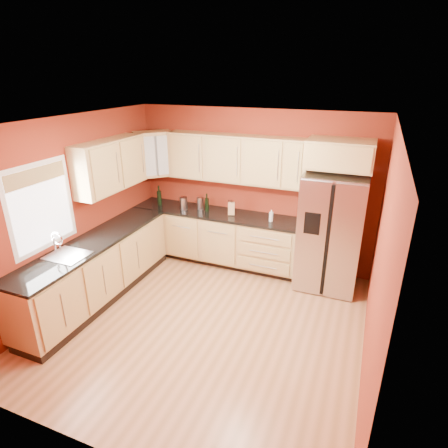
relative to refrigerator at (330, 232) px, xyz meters
The scene contains 23 objects.
floor 2.29m from the refrigerator, 129.72° to the right, with size 4.00×4.00×0.00m, color #98633B.
ceiling 2.72m from the refrigerator, 129.72° to the right, with size 4.00×4.00×0.00m, color white.
wall_back 1.46m from the refrigerator, 164.48° to the left, with size 4.00×0.04×2.60m, color maroon.
wall_front 3.89m from the refrigerator, 110.43° to the right, with size 4.00×0.04×2.60m, color maroon.
wall_left 3.75m from the refrigerator, 154.12° to the right, with size 0.04×4.00×2.60m, color maroon.
wall_right 1.80m from the refrigerator, 68.20° to the right, with size 0.04×4.00×2.60m, color maroon.
base_cabinets_back 1.95m from the refrigerator, behind, with size 2.90×0.60×0.88m, color tan.
base_cabinets_left 3.49m from the refrigerator, 151.95° to the right, with size 0.60×2.80×0.88m, color tan.
countertop_back 1.90m from the refrigerator, behind, with size 2.90×0.62×0.04m, color black.
countertop_left 3.45m from the refrigerator, 151.87° to the right, with size 0.62×2.80×0.04m, color black.
upper_cabinets_back 1.87m from the refrigerator, behind, with size 2.30×0.33×0.75m, color tan.
upper_cabinets_left 3.44m from the refrigerator, 164.22° to the right, with size 0.33×1.35×0.75m, color tan.
corner_upper_cabinet 3.16m from the refrigerator, behind, with size 0.62×0.33×0.75m, color tan.
over_fridge_cabinet 1.16m from the refrigerator, 90.00° to the left, with size 0.92×0.60×0.40m, color tan.
refrigerator is the anchor object (origin of this frame).
window 4.01m from the refrigerator, 147.46° to the right, with size 0.03×0.90×1.00m, color white.
sink_faucet 3.71m from the refrigerator, 145.05° to the right, with size 0.50×0.42×0.30m, color silver, non-canonical shape.
canister_left 2.21m from the refrigerator, behind, with size 0.12×0.12×0.20m, color #A7A6AB.
canister_right 2.47m from the refrigerator, behind, with size 0.13×0.13×0.21m, color #A7A6AB.
wine_bottle_a 2.97m from the refrigerator, behind, with size 0.08×0.08×0.35m, color black, non-canonical shape.
wine_bottle_b 2.07m from the refrigerator, behind, with size 0.07×0.07×0.31m, color black, non-canonical shape.
knife_block 1.62m from the refrigerator, behind, with size 0.11×0.10×0.21m, color #AB7C53.
soap_dispenser 0.93m from the refrigerator, behind, with size 0.06×0.06×0.19m, color silver.
Camera 1 is at (1.79, -3.74, 3.12)m, focal length 30.00 mm.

